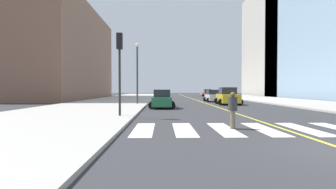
{
  "coord_description": "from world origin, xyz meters",
  "views": [
    {
      "loc": [
        -5.45,
        -7.43,
        1.81
      ],
      "look_at": [
        -4.83,
        22.23,
        1.17
      ],
      "focal_mm": 27.46,
      "sensor_mm": 36.0,
      "label": 1
    }
  ],
  "objects_px": {
    "car_green_second": "(162,100)",
    "car_blue_fifth": "(163,94)",
    "car_yellow_fourth": "(228,97)",
    "street_lamp": "(137,68)",
    "car_white_nearest": "(213,96)",
    "traffic_light_far_corner": "(120,58)",
    "pedestrian_crossing": "(233,109)",
    "car_red_third": "(208,93)"
  },
  "relations": [
    {
      "from": "car_red_third",
      "to": "car_yellow_fourth",
      "type": "bearing_deg",
      "value": 85.65
    },
    {
      "from": "car_yellow_fourth",
      "to": "traffic_light_far_corner",
      "type": "height_order",
      "value": "traffic_light_far_corner"
    },
    {
      "from": "car_green_second",
      "to": "traffic_light_far_corner",
      "type": "xyz_separation_m",
      "value": [
        -2.63,
        -8.04,
        2.92
      ]
    },
    {
      "from": "car_red_third",
      "to": "car_blue_fifth",
      "type": "xyz_separation_m",
      "value": [
        -10.33,
        -4.39,
        -0.04
      ]
    },
    {
      "from": "car_white_nearest",
      "to": "pedestrian_crossing",
      "type": "height_order",
      "value": "car_white_nearest"
    },
    {
      "from": "car_green_second",
      "to": "car_blue_fifth",
      "type": "relative_size",
      "value": 1.06
    },
    {
      "from": "car_white_nearest",
      "to": "car_yellow_fourth",
      "type": "height_order",
      "value": "car_yellow_fourth"
    },
    {
      "from": "traffic_light_far_corner",
      "to": "street_lamp",
      "type": "bearing_deg",
      "value": 90.96
    },
    {
      "from": "car_red_third",
      "to": "car_yellow_fourth",
      "type": "xyz_separation_m",
      "value": [
        -2.96,
        -30.24,
        0.12
      ]
    },
    {
      "from": "car_blue_fifth",
      "to": "traffic_light_far_corner",
      "type": "height_order",
      "value": "traffic_light_far_corner"
    },
    {
      "from": "car_blue_fifth",
      "to": "pedestrian_crossing",
      "type": "relative_size",
      "value": 2.23
    },
    {
      "from": "car_green_second",
      "to": "car_blue_fifth",
      "type": "xyz_separation_m",
      "value": [
        0.22,
        31.33,
        -0.04
      ]
    },
    {
      "from": "traffic_light_far_corner",
      "to": "pedestrian_crossing",
      "type": "bearing_deg",
      "value": -37.38
    },
    {
      "from": "car_white_nearest",
      "to": "car_green_second",
      "type": "xyz_separation_m",
      "value": [
        -7.13,
        -11.94,
        0.02
      ]
    },
    {
      "from": "car_red_third",
      "to": "car_blue_fifth",
      "type": "height_order",
      "value": "car_red_third"
    },
    {
      "from": "car_red_third",
      "to": "traffic_light_far_corner",
      "type": "bearing_deg",
      "value": 74.48
    },
    {
      "from": "car_red_third",
      "to": "car_blue_fifth",
      "type": "bearing_deg",
      "value": 24.25
    },
    {
      "from": "car_green_second",
      "to": "street_lamp",
      "type": "relative_size",
      "value": 0.58
    },
    {
      "from": "car_blue_fifth",
      "to": "street_lamp",
      "type": "height_order",
      "value": "street_lamp"
    },
    {
      "from": "car_blue_fifth",
      "to": "street_lamp",
      "type": "relative_size",
      "value": 0.54
    },
    {
      "from": "car_green_second",
      "to": "car_blue_fifth",
      "type": "height_order",
      "value": "car_green_second"
    },
    {
      "from": "street_lamp",
      "to": "pedestrian_crossing",
      "type": "bearing_deg",
      "value": -71.15
    },
    {
      "from": "car_yellow_fourth",
      "to": "street_lamp",
      "type": "distance_m",
      "value": 10.95
    },
    {
      "from": "car_red_third",
      "to": "street_lamp",
      "type": "distance_m",
      "value": 33.44
    },
    {
      "from": "car_blue_fifth",
      "to": "street_lamp",
      "type": "distance_m",
      "value": 26.46
    },
    {
      "from": "car_blue_fifth",
      "to": "car_yellow_fourth",
      "type": "bearing_deg",
      "value": -74.98
    },
    {
      "from": "car_green_second",
      "to": "car_yellow_fourth",
      "type": "relative_size",
      "value": 0.87
    },
    {
      "from": "car_white_nearest",
      "to": "car_blue_fifth",
      "type": "xyz_separation_m",
      "value": [
        -6.91,
        19.38,
        -0.02
      ]
    },
    {
      "from": "car_white_nearest",
      "to": "car_yellow_fourth",
      "type": "bearing_deg",
      "value": 93.06
    },
    {
      "from": "car_blue_fifth",
      "to": "car_red_third",
      "type": "bearing_deg",
      "value": 22.12
    },
    {
      "from": "car_green_second",
      "to": "car_yellow_fourth",
      "type": "xyz_separation_m",
      "value": [
        7.59,
        5.48,
        0.11
      ]
    },
    {
      "from": "car_green_second",
      "to": "street_lamp",
      "type": "bearing_deg",
      "value": 119.79
    },
    {
      "from": "traffic_light_far_corner",
      "to": "pedestrian_crossing",
      "type": "distance_m",
      "value": 7.88
    },
    {
      "from": "car_white_nearest",
      "to": "car_green_second",
      "type": "distance_m",
      "value": 13.91
    },
    {
      "from": "car_white_nearest",
      "to": "car_red_third",
      "type": "distance_m",
      "value": 24.02
    },
    {
      "from": "car_red_third",
      "to": "traffic_light_far_corner",
      "type": "xyz_separation_m",
      "value": [
        -13.18,
        -43.76,
        2.92
      ]
    },
    {
      "from": "street_lamp",
      "to": "car_red_third",
      "type": "bearing_deg",
      "value": 66.24
    },
    {
      "from": "traffic_light_far_corner",
      "to": "pedestrian_crossing",
      "type": "xyz_separation_m",
      "value": [
        5.85,
        -4.47,
        -2.81
      ]
    },
    {
      "from": "car_blue_fifth",
      "to": "traffic_light_far_corner",
      "type": "xyz_separation_m",
      "value": [
        -2.85,
        -39.37,
        2.96
      ]
    },
    {
      "from": "car_white_nearest",
      "to": "car_green_second",
      "type": "height_order",
      "value": "car_green_second"
    },
    {
      "from": "car_white_nearest",
      "to": "car_blue_fifth",
      "type": "relative_size",
      "value": 1.03
    },
    {
      "from": "pedestrian_crossing",
      "to": "street_lamp",
      "type": "distance_m",
      "value": 19.08
    }
  ]
}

